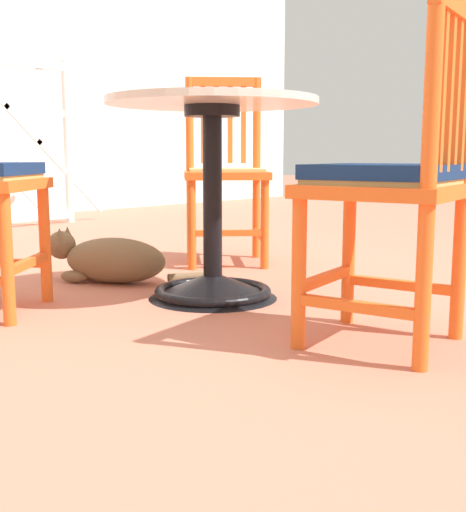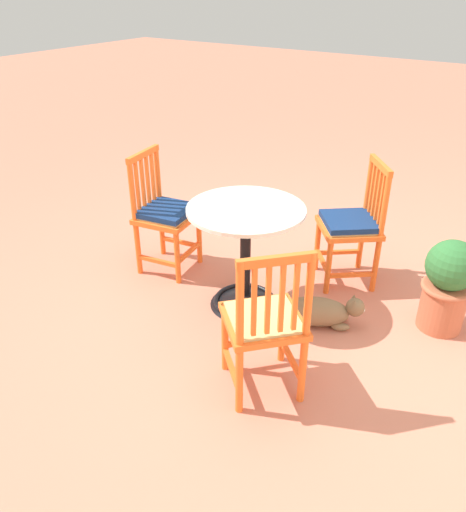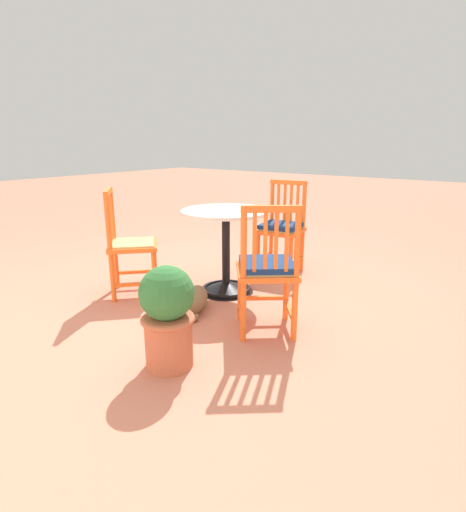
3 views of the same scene
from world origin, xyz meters
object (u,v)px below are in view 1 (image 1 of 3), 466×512
(cafe_table, at_px, (213,222))
(tabby_cat, at_px, (107,260))
(orange_chair_by_planter, at_px, (225,175))
(orange_chair_tucked_in, at_px, (392,185))

(cafe_table, bearing_deg, tabby_cat, 98.52)
(tabby_cat, bearing_deg, cafe_table, -81.48)
(orange_chair_by_planter, relative_size, tabby_cat, 1.53)
(cafe_table, xyz_separation_m, orange_chair_by_planter, (0.63, 0.53, 0.15))
(cafe_table, xyz_separation_m, tabby_cat, (-0.08, 0.54, -0.19))
(orange_chair_by_planter, bearing_deg, cafe_table, -140.17)
(cafe_table, bearing_deg, orange_chair_tucked_in, -97.33)
(cafe_table, bearing_deg, orange_chair_by_planter, 39.83)
(tabby_cat, bearing_deg, orange_chair_tucked_in, -90.86)
(tabby_cat, bearing_deg, orange_chair_by_planter, -0.88)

